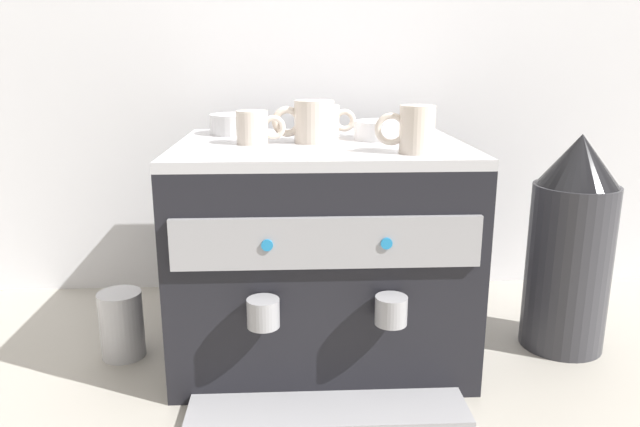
{
  "coord_description": "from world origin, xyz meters",
  "views": [
    {
      "loc": [
        -0.06,
        -1.2,
        0.61
      ],
      "look_at": [
        0.0,
        0.0,
        0.3
      ],
      "focal_mm": 33.41,
      "sensor_mm": 36.0,
      "label": 1
    }
  ],
  "objects_px": {
    "ceramic_cup_2": "(325,120)",
    "ceramic_cup_0": "(254,127)",
    "milk_pitcher": "(122,324)",
    "ceramic_bowl_1": "(238,125)",
    "ceramic_bowl_0": "(382,131)",
    "espresso_machine": "(320,248)",
    "ceramic_cup_3": "(312,122)",
    "ceramic_cup_1": "(414,129)",
    "coffee_grinder": "(570,246)"
  },
  "relations": [
    {
      "from": "ceramic_bowl_0",
      "to": "ceramic_cup_2",
      "type": "bearing_deg",
      "value": 150.75
    },
    {
      "from": "ceramic_cup_3",
      "to": "ceramic_bowl_0",
      "type": "xyz_separation_m",
      "value": [
        0.15,
        0.04,
        -0.02
      ]
    },
    {
      "from": "coffee_grinder",
      "to": "milk_pitcher",
      "type": "distance_m",
      "value": 0.96
    },
    {
      "from": "ceramic_cup_2",
      "to": "coffee_grinder",
      "type": "bearing_deg",
      "value": -14.62
    },
    {
      "from": "ceramic_cup_0",
      "to": "ceramic_cup_3",
      "type": "xyz_separation_m",
      "value": [
        0.11,
        0.01,
        0.01
      ]
    },
    {
      "from": "espresso_machine",
      "to": "ceramic_bowl_1",
      "type": "distance_m",
      "value": 0.34
    },
    {
      "from": "ceramic_cup_0",
      "to": "coffee_grinder",
      "type": "bearing_deg",
      "value": -1.0
    },
    {
      "from": "ceramic_bowl_0",
      "to": "ceramic_cup_3",
      "type": "bearing_deg",
      "value": -164.12
    },
    {
      "from": "espresso_machine",
      "to": "ceramic_cup_1",
      "type": "bearing_deg",
      "value": -42.78
    },
    {
      "from": "ceramic_bowl_1",
      "to": "ceramic_bowl_0",
      "type": "bearing_deg",
      "value": -18.79
    },
    {
      "from": "espresso_machine",
      "to": "milk_pitcher",
      "type": "relative_size",
      "value": 4.06
    },
    {
      "from": "ceramic_cup_3",
      "to": "milk_pitcher",
      "type": "bearing_deg",
      "value": -175.57
    },
    {
      "from": "ceramic_cup_0",
      "to": "ceramic_cup_3",
      "type": "relative_size",
      "value": 0.78
    },
    {
      "from": "ceramic_cup_2",
      "to": "ceramic_bowl_0",
      "type": "relative_size",
      "value": 0.89
    },
    {
      "from": "ceramic_cup_3",
      "to": "coffee_grinder",
      "type": "distance_m",
      "value": 0.6
    },
    {
      "from": "espresso_machine",
      "to": "ceramic_bowl_0",
      "type": "height_order",
      "value": "ceramic_bowl_0"
    },
    {
      "from": "milk_pitcher",
      "to": "ceramic_bowl_1",
      "type": "bearing_deg",
      "value": 36.44
    },
    {
      "from": "milk_pitcher",
      "to": "ceramic_cup_2",
      "type": "bearing_deg",
      "value": 17.65
    },
    {
      "from": "espresso_machine",
      "to": "ceramic_bowl_1",
      "type": "relative_size",
      "value": 4.65
    },
    {
      "from": "espresso_machine",
      "to": "ceramic_cup_3",
      "type": "distance_m",
      "value": 0.27
    },
    {
      "from": "coffee_grinder",
      "to": "ceramic_cup_3",
      "type": "bearing_deg",
      "value": 177.24
    },
    {
      "from": "ceramic_bowl_1",
      "to": "ceramic_cup_1",
      "type": "bearing_deg",
      "value": -41.05
    },
    {
      "from": "ceramic_cup_0",
      "to": "ceramic_bowl_0",
      "type": "height_order",
      "value": "ceramic_cup_0"
    },
    {
      "from": "ceramic_cup_0",
      "to": "ceramic_bowl_1",
      "type": "relative_size",
      "value": 0.79
    },
    {
      "from": "ceramic_bowl_0",
      "to": "milk_pitcher",
      "type": "height_order",
      "value": "ceramic_bowl_0"
    },
    {
      "from": "ceramic_cup_0",
      "to": "milk_pitcher",
      "type": "xyz_separation_m",
      "value": [
        -0.29,
        -0.02,
        -0.41
      ]
    },
    {
      "from": "milk_pitcher",
      "to": "coffee_grinder",
      "type": "bearing_deg",
      "value": 0.29
    },
    {
      "from": "ceramic_cup_2",
      "to": "ceramic_bowl_1",
      "type": "relative_size",
      "value": 0.85
    },
    {
      "from": "espresso_machine",
      "to": "ceramic_cup_2",
      "type": "xyz_separation_m",
      "value": [
        0.02,
        0.1,
        0.26
      ]
    },
    {
      "from": "ceramic_cup_1",
      "to": "coffee_grinder",
      "type": "xyz_separation_m",
      "value": [
        0.37,
        0.12,
        -0.26
      ]
    },
    {
      "from": "ceramic_cup_1",
      "to": "ceramic_bowl_1",
      "type": "xyz_separation_m",
      "value": [
        -0.34,
        0.29,
        -0.02
      ]
    },
    {
      "from": "ceramic_cup_3",
      "to": "ceramic_bowl_1",
      "type": "distance_m",
      "value": 0.22
    },
    {
      "from": "ceramic_cup_0",
      "to": "ceramic_bowl_0",
      "type": "xyz_separation_m",
      "value": [
        0.26,
        0.06,
        -0.01
      ]
    },
    {
      "from": "ceramic_cup_3",
      "to": "milk_pitcher",
      "type": "relative_size",
      "value": 0.88
    },
    {
      "from": "espresso_machine",
      "to": "ceramic_cup_0",
      "type": "relative_size",
      "value": 5.91
    },
    {
      "from": "ceramic_cup_2",
      "to": "ceramic_cup_3",
      "type": "height_order",
      "value": "ceramic_cup_3"
    },
    {
      "from": "ceramic_bowl_0",
      "to": "ceramic_bowl_1",
      "type": "bearing_deg",
      "value": 161.21
    },
    {
      "from": "ceramic_cup_0",
      "to": "ceramic_bowl_0",
      "type": "relative_size",
      "value": 0.82
    },
    {
      "from": "ceramic_bowl_1",
      "to": "milk_pitcher",
      "type": "bearing_deg",
      "value": -143.56
    },
    {
      "from": "ceramic_cup_1",
      "to": "coffee_grinder",
      "type": "bearing_deg",
      "value": 18.05
    },
    {
      "from": "espresso_machine",
      "to": "ceramic_cup_1",
      "type": "xyz_separation_m",
      "value": [
        0.16,
        -0.15,
        0.27
      ]
    },
    {
      "from": "ceramic_cup_3",
      "to": "coffee_grinder",
      "type": "height_order",
      "value": "ceramic_cup_3"
    },
    {
      "from": "espresso_machine",
      "to": "ceramic_cup_3",
      "type": "height_order",
      "value": "ceramic_cup_3"
    },
    {
      "from": "ceramic_cup_0",
      "to": "ceramic_cup_3",
      "type": "height_order",
      "value": "ceramic_cup_3"
    },
    {
      "from": "coffee_grinder",
      "to": "milk_pitcher",
      "type": "xyz_separation_m",
      "value": [
        -0.95,
        -0.0,
        -0.16
      ]
    },
    {
      "from": "ceramic_bowl_1",
      "to": "coffee_grinder",
      "type": "distance_m",
      "value": 0.76
    },
    {
      "from": "ceramic_bowl_0",
      "to": "milk_pitcher",
      "type": "bearing_deg",
      "value": -172.4
    },
    {
      "from": "ceramic_cup_2",
      "to": "ceramic_cup_0",
      "type": "bearing_deg",
      "value": -140.43
    },
    {
      "from": "ceramic_cup_1",
      "to": "ceramic_cup_2",
      "type": "distance_m",
      "value": 0.29
    },
    {
      "from": "ceramic_bowl_1",
      "to": "milk_pitcher",
      "type": "height_order",
      "value": "ceramic_bowl_1"
    }
  ]
}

